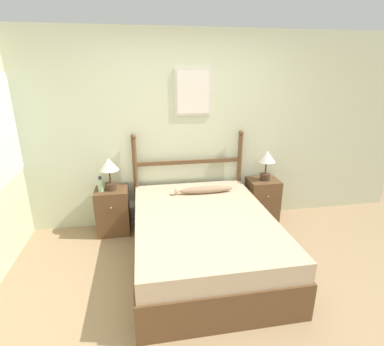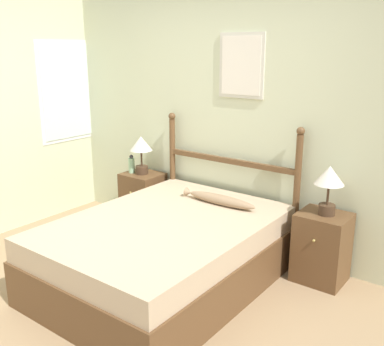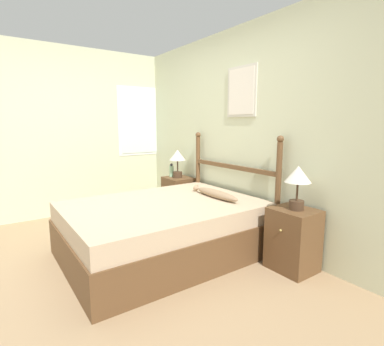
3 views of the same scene
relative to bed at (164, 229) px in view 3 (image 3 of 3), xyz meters
The scene contains 11 objects.
ground_plane 0.70m from the bed, 90.70° to the right, with size 16.00×16.00×0.00m, color #9E7F5B.
wall_back 1.47m from the bed, 90.38° to the left, with size 6.40×0.08×2.55m.
wall_left 2.44m from the bed, 163.89° to the right, with size 0.08×6.40×2.55m.
bed is the anchor object (origin of this frame).
headboard 1.07m from the bed, 90.00° to the left, with size 1.51×0.07×1.29m.
nightstand_left 1.34m from the bed, 140.73° to the left, with size 0.42×0.39×0.61m.
nightstand_right 1.34m from the bed, 39.27° to the left, with size 0.42×0.39×0.61m.
table_lamp_left 1.47m from the bed, 140.98° to the left, with size 0.24×0.24×0.42m.
table_lamp_right 1.48m from the bed, 38.86° to the left, with size 0.24×0.24×0.42m.
bottle 1.46m from the bed, 145.20° to the left, with size 0.07×0.07×0.20m.
fish_pillow 0.70m from the bed, 76.61° to the left, with size 0.75×0.11×0.09m.
Camera 3 is at (2.73, -0.89, 1.41)m, focal length 28.00 mm.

